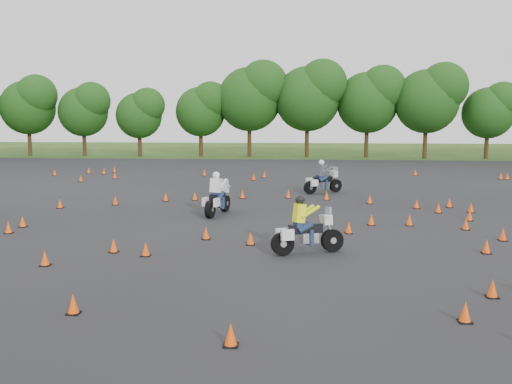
{
  "coord_description": "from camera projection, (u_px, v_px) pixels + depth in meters",
  "views": [
    {
      "loc": [
        1.85,
        -20.79,
        4.63
      ],
      "look_at": [
        0.0,
        4.0,
        1.2
      ],
      "focal_mm": 40.0,
      "sensor_mm": 36.0,
      "label": 1
    }
  ],
  "objects": [
    {
      "name": "ground",
      "position": [
        248.0,
        238.0,
        21.31
      ],
      "size": [
        140.0,
        140.0,
        0.0
      ],
      "primitive_type": "plane",
      "color": "#2D5119",
      "rests_on": "ground"
    },
    {
      "name": "asphalt_pad",
      "position": [
        259.0,
        211.0,
        27.24
      ],
      "size": [
        62.0,
        62.0,
        0.0
      ],
      "primitive_type": "plane",
      "color": "black",
      "rests_on": "ground"
    },
    {
      "name": "treeline",
      "position": [
        322.0,
        111.0,
        55.15
      ],
      "size": [
        87.0,
        32.63,
        11.22
      ],
      "color": "#1A4212",
      "rests_on": "ground"
    },
    {
      "name": "traffic_cones",
      "position": [
        257.0,
        208.0,
        26.83
      ],
      "size": [
        36.12,
        33.26,
        0.45
      ],
      "color": "#FF4D0A",
      "rests_on": "asphalt_pad"
    },
    {
      "name": "rider_grey",
      "position": [
        323.0,
        176.0,
        33.27
      ],
      "size": [
        2.58,
        2.02,
        1.97
      ],
      "primitive_type": null,
      "rotation": [
        0.0,
        0.0,
        0.56
      ],
      "color": "#43444B",
      "rests_on": "ground"
    },
    {
      "name": "rider_yellow",
      "position": [
        308.0,
        225.0,
        18.81
      ],
      "size": [
        2.64,
        1.64,
        1.95
      ],
      "primitive_type": null,
      "rotation": [
        0.0,
        0.0,
        0.37
      ],
      "color": "#F0F916",
      "rests_on": "ground"
    },
    {
      "name": "rider_white",
      "position": [
        218.0,
        193.0,
        26.12
      ],
      "size": [
        1.41,
        2.72,
        2.01
      ],
      "primitive_type": null,
      "rotation": [
        0.0,
        0.0,
        1.33
      ],
      "color": "white",
      "rests_on": "ground"
    }
  ]
}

